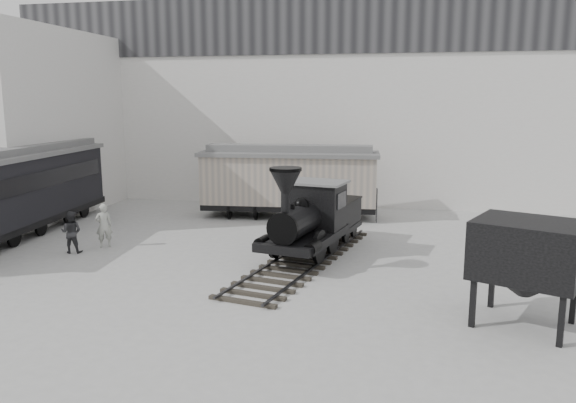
% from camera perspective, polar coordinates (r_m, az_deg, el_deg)
% --- Properties ---
extents(ground, '(90.00, 90.00, 0.00)m').
position_cam_1_polar(ground, '(17.48, -4.45, -8.68)').
color(ground, '#9E9E9B').
extents(north_wall, '(34.00, 2.51, 11.00)m').
position_cam_1_polar(north_wall, '(31.21, 3.07, 10.06)').
color(north_wall, silver).
rests_on(north_wall, ground).
extents(west_pavilion, '(7.00, 12.11, 9.00)m').
position_cam_1_polar(west_pavilion, '(32.16, -25.17, 7.23)').
color(west_pavilion, silver).
rests_on(west_pavilion, ground).
extents(locomotive, '(4.08, 9.96, 3.44)m').
position_cam_1_polar(locomotive, '(20.51, 2.34, -2.12)').
color(locomotive, '#2A261F').
rests_on(locomotive, ground).
extents(boxcar, '(8.81, 3.34, 3.54)m').
position_cam_1_polar(boxcar, '(27.35, 0.11, 2.26)').
color(boxcar, black).
rests_on(boxcar, ground).
extents(passenger_coach, '(3.70, 13.24, 3.50)m').
position_cam_1_polar(passenger_coach, '(25.86, -26.55, 0.88)').
color(passenger_coach, black).
rests_on(passenger_coach, ground).
extents(visitor_a, '(0.75, 0.69, 1.73)m').
position_cam_1_polar(visitor_a, '(22.96, -18.20, -2.32)').
color(visitor_a, '#ADAFA5').
rests_on(visitor_a, ground).
extents(visitor_b, '(0.86, 0.73, 1.59)m').
position_cam_1_polar(visitor_b, '(22.55, -21.15, -2.91)').
color(visitor_b, '#2D2E30').
rests_on(visitor_b, ground).
extents(coal_hopper, '(3.11, 2.87, 2.73)m').
position_cam_1_polar(coal_hopper, '(15.32, 23.11, -5.29)').
color(coal_hopper, black).
rests_on(coal_hopper, ground).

